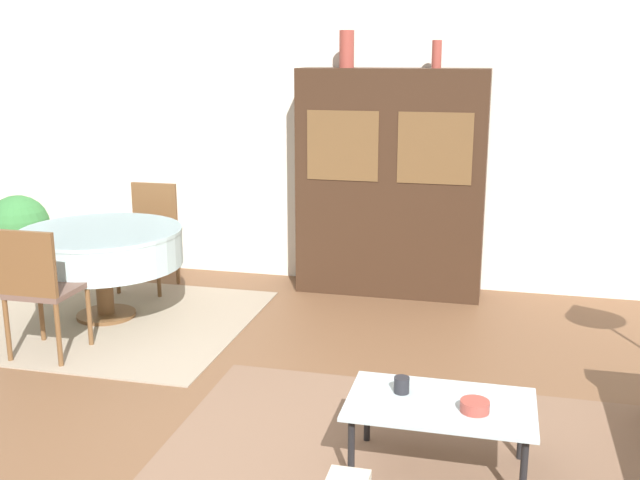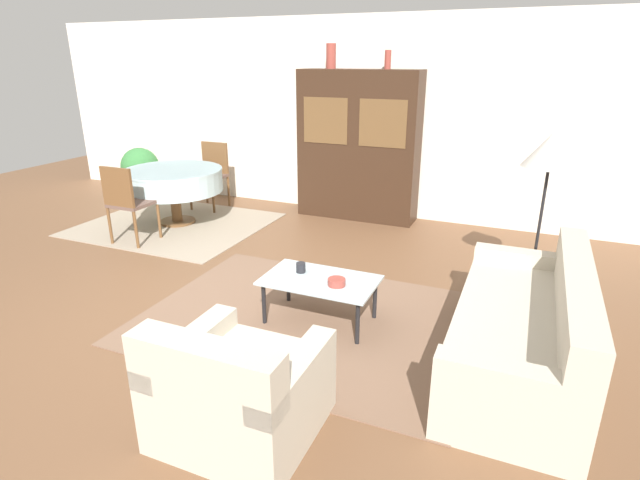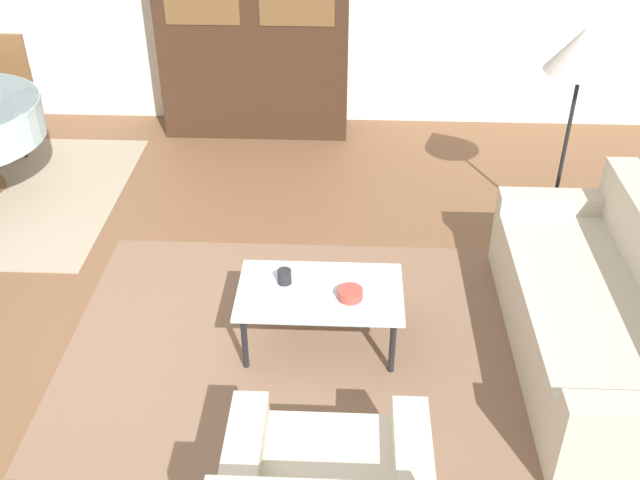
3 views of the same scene
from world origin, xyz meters
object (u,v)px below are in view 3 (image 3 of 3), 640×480
Objects in this scene: couch at (604,318)px; floor_lamp at (583,55)px; dining_chair_far at (2,85)px; cup at (284,277)px; bowl at (350,294)px; coffee_table at (320,296)px; display_cabinet at (254,23)px.

floor_lamp is at bearing -1.13° from couch.
couch is at bearing -91.13° from floor_lamp.
floor_lamp is (4.54, -1.26, 0.79)m from dining_chair_far.
bowl is (0.38, -0.13, -0.01)m from cup.
bowl is (-1.45, -0.00, 0.13)m from couch.
display_cabinet is at bearing 103.34° from coffee_table.
bowl is (0.17, -0.06, 0.07)m from coffee_table.
display_cabinet is at bearing 37.41° from couch.
floor_lamp reaches higher than coffee_table.
coffee_table is 3.90m from dining_chair_far.
display_cabinet is 23.21× the size of cup.
dining_chair_far is at bearing 138.91° from bowl.
coffee_table is at bearing 88.11° from couch.
cup is (-1.84, 0.12, 0.15)m from couch.
display_cabinet reaches higher than dining_chair_far.
display_cabinet is 2.90m from floor_lamp.
dining_chair_far reaches higher than coffee_table.
display_cabinet reaches higher than coffee_table.
dining_chair_far is 11.05× the size of cup.
coffee_table is at bearing 161.46° from bowl.
cup is at bearing -80.30° from display_cabinet.
cup is at bearing 161.77° from coffee_table.
display_cabinet is 1.30× the size of floor_lamp.
dining_chair_far is at bearing 59.45° from couch.
floor_lamp is (1.65, 1.35, 0.98)m from coffee_table.
coffee_table is at bearing 137.88° from dining_chair_far.
cup is (-0.21, 0.07, 0.08)m from coffee_table.
bowl reaches higher than coffee_table.
couch is 13.85× the size of bowl.
display_cabinet is at bearing 145.10° from floor_lamp.
couch is 1.85m from cup.
bowl is at bearing -18.54° from coffee_table.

